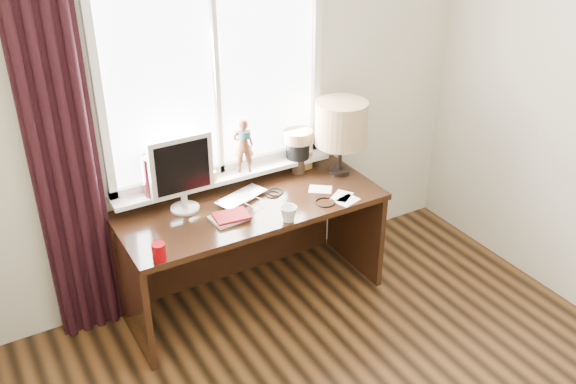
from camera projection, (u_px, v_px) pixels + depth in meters
wall_back at (236, 101)px, 4.13m from camera, size 3.50×0.00×2.60m
laptop at (241, 197)px, 4.11m from camera, size 0.41×0.33×0.03m
mug at (288, 213)px, 3.86m from camera, size 0.14×0.14×0.11m
red_cup at (159, 252)px, 3.50m from camera, size 0.08×0.08×0.10m
window at (220, 107)px, 4.03m from camera, size 1.52×0.21×1.40m
curtain at (66, 172)px, 3.65m from camera, size 0.38×0.09×2.25m
desk at (246, 229)px, 4.26m from camera, size 1.70×0.70×0.75m
monitor at (182, 170)px, 3.87m from camera, size 0.40×0.18×0.49m
notebook_stack at (230, 217)px, 3.89m from camera, size 0.24×0.18×0.03m
brush_holder at (298, 164)px, 4.42m from camera, size 0.09×0.09×0.25m
icon_frame at (306, 162)px, 4.45m from camera, size 0.10×0.03×0.13m
table_lamp at (341, 124)px, 4.27m from camera, size 0.35×0.35×0.52m
loose_papers at (336, 195)px, 4.16m from camera, size 0.26×0.37×0.00m
desk_cables at (296, 197)px, 4.13m from camera, size 0.39×0.43×0.01m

